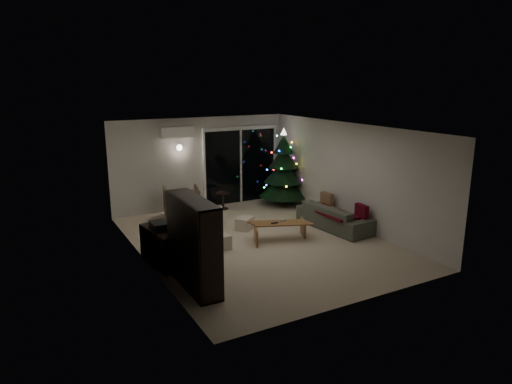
{
  "coord_description": "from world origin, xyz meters",
  "views": [
    {
      "loc": [
        -4.65,
        -8.33,
        3.47
      ],
      "look_at": [
        0.1,
        0.3,
        1.05
      ],
      "focal_mm": 32.0,
      "sensor_mm": 36.0,
      "label": 1
    }
  ],
  "objects_px": {
    "media_cabinet": "(162,247)",
    "coffee_table": "(280,231)",
    "bookshelf": "(183,245)",
    "armchair": "(182,202)",
    "sofa": "(335,217)",
    "christmas_tree": "(283,167)"
  },
  "relations": [
    {
      "from": "armchair",
      "to": "sofa",
      "type": "height_order",
      "value": "armchair"
    },
    {
      "from": "sofa",
      "to": "coffee_table",
      "type": "bearing_deg",
      "value": 87.79
    },
    {
      "from": "armchair",
      "to": "christmas_tree",
      "type": "xyz_separation_m",
      "value": [
        2.97,
        -0.17,
        0.68
      ]
    },
    {
      "from": "media_cabinet",
      "to": "sofa",
      "type": "relative_size",
      "value": 0.57
    },
    {
      "from": "sofa",
      "to": "christmas_tree",
      "type": "xyz_separation_m",
      "value": [
        0.06,
        2.43,
        0.8
      ]
    },
    {
      "from": "sofa",
      "to": "media_cabinet",
      "type": "bearing_deg",
      "value": 87.05
    },
    {
      "from": "bookshelf",
      "to": "armchair",
      "type": "height_order",
      "value": "bookshelf"
    },
    {
      "from": "media_cabinet",
      "to": "armchair",
      "type": "relative_size",
      "value": 1.25
    },
    {
      "from": "armchair",
      "to": "coffee_table",
      "type": "xyz_separation_m",
      "value": [
        1.33,
        -2.68,
        -0.21
      ]
    },
    {
      "from": "media_cabinet",
      "to": "coffee_table",
      "type": "relative_size",
      "value": 0.88
    },
    {
      "from": "sofa",
      "to": "christmas_tree",
      "type": "bearing_deg",
      "value": -6.42
    },
    {
      "from": "media_cabinet",
      "to": "sofa",
      "type": "distance_m",
      "value": 4.3
    },
    {
      "from": "coffee_table",
      "to": "media_cabinet",
      "type": "bearing_deg",
      "value": -156.3
    },
    {
      "from": "armchair",
      "to": "christmas_tree",
      "type": "bearing_deg",
      "value": -168.88
    },
    {
      "from": "bookshelf",
      "to": "sofa",
      "type": "height_order",
      "value": "bookshelf"
    },
    {
      "from": "media_cabinet",
      "to": "coffee_table",
      "type": "xyz_separation_m",
      "value": [
        2.72,
        0.08,
        -0.15
      ]
    },
    {
      "from": "sofa",
      "to": "christmas_tree",
      "type": "relative_size",
      "value": 0.91
    },
    {
      "from": "bookshelf",
      "to": "coffee_table",
      "type": "distance_m",
      "value": 3.06
    },
    {
      "from": "media_cabinet",
      "to": "coffee_table",
      "type": "distance_m",
      "value": 2.72
    },
    {
      "from": "bookshelf",
      "to": "christmas_tree",
      "type": "height_order",
      "value": "christmas_tree"
    },
    {
      "from": "bookshelf",
      "to": "media_cabinet",
      "type": "relative_size",
      "value": 1.38
    },
    {
      "from": "media_cabinet",
      "to": "christmas_tree",
      "type": "distance_m",
      "value": 5.12
    }
  ]
}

